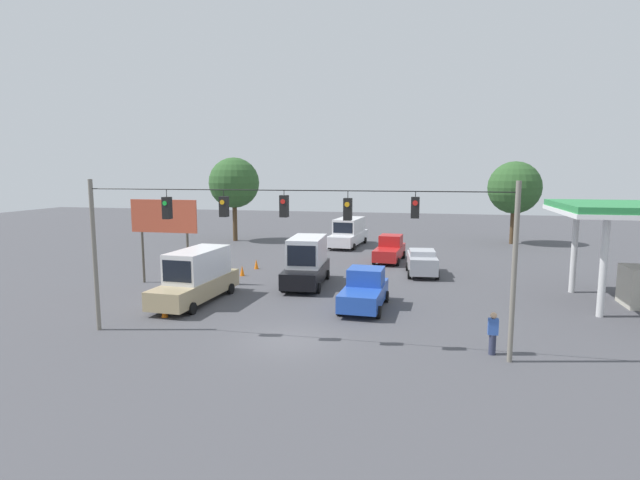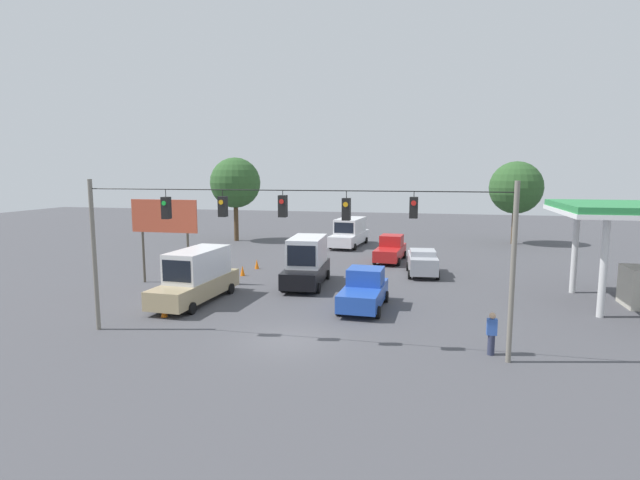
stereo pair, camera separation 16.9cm
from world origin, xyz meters
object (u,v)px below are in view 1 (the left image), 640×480
at_px(box_truck_tan_parked_shoulder, 197,276).
at_px(traffic_cone_nearest, 165,310).
at_px(pedestrian, 493,333).
at_px(box_truck_white_withflow_deep, 349,232).
at_px(roadside_billboard, 164,222).
at_px(box_truck_black_withflow_mid, 307,262).
at_px(traffic_cone_fourth, 225,278).
at_px(overhead_signal_span, 283,236).
at_px(tree_horizon_right, 515,188).
at_px(traffic_cone_fifth, 242,271).
at_px(sedan_silver_oncoming_far, 422,262).
at_px(pickup_truck_red_oncoming_deep, 390,249).
at_px(traffic_cone_third, 211,287).
at_px(tree_horizon_left, 234,183).
at_px(pickup_truck_blue_crossing_near, 365,290).
at_px(traffic_cone_second, 187,299).
at_px(traffic_cone_farthest, 256,264).

distance_m(box_truck_tan_parked_shoulder, traffic_cone_nearest, 3.42).
bearing_deg(pedestrian, box_truck_white_withflow_deep, -69.56).
bearing_deg(roadside_billboard, box_truck_black_withflow_mid, -169.87).
height_order(box_truck_black_withflow_mid, traffic_cone_fourth, box_truck_black_withflow_mid).
relative_size(overhead_signal_span, box_truck_white_withflow_deep, 2.41).
bearing_deg(box_truck_black_withflow_mid, roadside_billboard, 10.13).
relative_size(overhead_signal_span, tree_horizon_right, 2.19).
bearing_deg(overhead_signal_span, traffic_cone_fifth, -61.73).
relative_size(box_truck_tan_parked_shoulder, sedan_silver_oncoming_far, 1.53).
bearing_deg(tree_horizon_right, traffic_cone_fourth, 47.97).
relative_size(pickup_truck_red_oncoming_deep, tree_horizon_right, 0.67).
height_order(box_truck_tan_parked_shoulder, traffic_cone_third, box_truck_tan_parked_shoulder).
height_order(traffic_cone_third, tree_horizon_right, tree_horizon_right).
bearing_deg(tree_horizon_right, tree_horizon_left, 8.06).
distance_m(overhead_signal_span, roadside_billboard, 14.60).
height_order(traffic_cone_fourth, tree_horizon_right, tree_horizon_right).
bearing_deg(traffic_cone_fifth, box_truck_black_withflow_mid, 161.27).
bearing_deg(traffic_cone_fifth, pickup_truck_blue_crossing_near, 145.98).
bearing_deg(overhead_signal_span, pickup_truck_red_oncoming_deep, -97.45).
distance_m(pickup_truck_blue_crossing_near, box_truck_white_withflow_deep, 22.91).
distance_m(box_truck_tan_parked_shoulder, roadside_billboard, 6.22).
distance_m(roadside_billboard, pedestrian, 21.76).
height_order(box_truck_tan_parked_shoulder, box_truck_black_withflow_mid, box_truck_black_withflow_mid).
xyz_separation_m(box_truck_black_withflow_mid, traffic_cone_third, (5.11, 3.53, -1.16)).
bearing_deg(pickup_truck_blue_crossing_near, box_truck_black_withflow_mid, -46.91).
xyz_separation_m(traffic_cone_nearest, pedestrian, (-15.69, 1.86, 0.52)).
distance_m(box_truck_white_withflow_deep, tree_horizon_left, 13.41).
xyz_separation_m(box_truck_black_withflow_mid, tree_horizon_right, (-16.02, -22.84, 4.21)).
xyz_separation_m(pedestrian, tree_horizon_left, (23.02, -29.34, 5.29)).
xyz_separation_m(traffic_cone_fourth, tree_horizon_right, (-21.38, -23.72, 5.37)).
distance_m(box_truck_white_withflow_deep, pedestrian, 30.19).
distance_m(overhead_signal_span, traffic_cone_second, 9.64).
bearing_deg(box_truck_white_withflow_deep, tree_horizon_right, -162.48).
bearing_deg(box_truck_black_withflow_mid, traffic_cone_third, 34.68).
bearing_deg(box_truck_tan_parked_shoulder, overhead_signal_span, 139.92).
distance_m(traffic_cone_third, traffic_cone_fourth, 2.66).
relative_size(pickup_truck_red_oncoming_deep, traffic_cone_nearest, 7.61).
xyz_separation_m(pickup_truck_blue_crossing_near, box_truck_black_withflow_mid, (4.42, -4.72, 0.56)).
xyz_separation_m(pickup_truck_blue_crossing_near, traffic_cone_nearest, (9.71, 3.97, -0.61)).
distance_m(traffic_cone_nearest, traffic_cone_farthest, 13.11).
bearing_deg(box_truck_white_withflow_deep, sedan_silver_oncoming_far, 120.03).
bearing_deg(box_truck_white_withflow_deep, traffic_cone_fifth, 72.51).
bearing_deg(sedan_silver_oncoming_far, pedestrian, 101.39).
bearing_deg(traffic_cone_third, box_truck_tan_parked_shoulder, 91.23).
bearing_deg(traffic_cone_second, traffic_cone_farthest, -91.04).
distance_m(sedan_silver_oncoming_far, box_truck_white_withflow_deep, 14.86).
bearing_deg(pickup_truck_red_oncoming_deep, pedestrian, 105.78).
distance_m(sedan_silver_oncoming_far, traffic_cone_fourth, 13.90).
bearing_deg(pickup_truck_blue_crossing_near, overhead_signal_span, 68.11).
xyz_separation_m(pickup_truck_red_oncoming_deep, traffic_cone_fifth, (9.76, 8.26, -0.61)).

